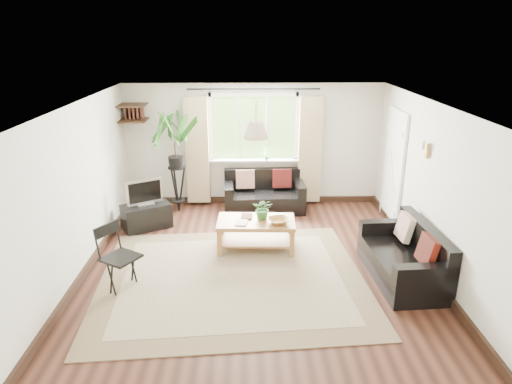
{
  "coord_description": "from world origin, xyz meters",
  "views": [
    {
      "loc": [
        -0.13,
        -6.03,
        3.33
      ],
      "look_at": [
        0.0,
        0.4,
        1.05
      ],
      "focal_mm": 32.0,
      "sensor_mm": 36.0,
      "label": 1
    }
  ],
  "objects_px": {
    "sofa_back": "(264,193)",
    "folding_chair": "(121,259)",
    "palm_stand": "(176,163)",
    "sofa_right": "(403,254)",
    "tv_stand": "(147,216)",
    "coffee_table": "(256,235)"
  },
  "relations": [
    {
      "from": "sofa_back",
      "to": "tv_stand",
      "type": "bearing_deg",
      "value": -161.7
    },
    {
      "from": "coffee_table",
      "to": "tv_stand",
      "type": "relative_size",
      "value": 1.5
    },
    {
      "from": "sofa_back",
      "to": "palm_stand",
      "type": "height_order",
      "value": "palm_stand"
    },
    {
      "from": "sofa_back",
      "to": "coffee_table",
      "type": "relative_size",
      "value": 1.26
    },
    {
      "from": "palm_stand",
      "to": "folding_chair",
      "type": "distance_m",
      "value": 2.94
    },
    {
      "from": "sofa_back",
      "to": "coffee_table",
      "type": "height_order",
      "value": "sofa_back"
    },
    {
      "from": "coffee_table",
      "to": "palm_stand",
      "type": "height_order",
      "value": "palm_stand"
    },
    {
      "from": "tv_stand",
      "to": "coffee_table",
      "type": "bearing_deg",
      "value": -54.21
    },
    {
      "from": "palm_stand",
      "to": "sofa_back",
      "type": "bearing_deg",
      "value": -0.34
    },
    {
      "from": "coffee_table",
      "to": "palm_stand",
      "type": "distance_m",
      "value": 2.37
    },
    {
      "from": "coffee_table",
      "to": "tv_stand",
      "type": "xyz_separation_m",
      "value": [
        -1.93,
        0.88,
        -0.03
      ]
    },
    {
      "from": "tv_stand",
      "to": "folding_chair",
      "type": "bearing_deg",
      "value": -116.91
    },
    {
      "from": "sofa_back",
      "to": "folding_chair",
      "type": "bearing_deg",
      "value": -127.86
    },
    {
      "from": "sofa_right",
      "to": "tv_stand",
      "type": "distance_m",
      "value": 4.38
    },
    {
      "from": "sofa_back",
      "to": "folding_chair",
      "type": "distance_m",
      "value": 3.5
    },
    {
      "from": "sofa_back",
      "to": "sofa_right",
      "type": "xyz_separation_m",
      "value": [
        1.84,
        -2.65,
        0.01
      ]
    },
    {
      "from": "sofa_right",
      "to": "tv_stand",
      "type": "xyz_separation_m",
      "value": [
        -3.97,
        1.84,
        -0.15
      ]
    },
    {
      "from": "coffee_table",
      "to": "folding_chair",
      "type": "xyz_separation_m",
      "value": [
        -1.83,
        -1.17,
        0.2
      ]
    },
    {
      "from": "sofa_right",
      "to": "palm_stand",
      "type": "distance_m",
      "value": 4.45
    },
    {
      "from": "sofa_back",
      "to": "sofa_right",
      "type": "distance_m",
      "value": 3.23
    },
    {
      "from": "coffee_table",
      "to": "tv_stand",
      "type": "bearing_deg",
      "value": 155.47
    },
    {
      "from": "sofa_right",
      "to": "folding_chair",
      "type": "xyz_separation_m",
      "value": [
        -3.87,
        -0.21,
        0.08
      ]
    }
  ]
}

